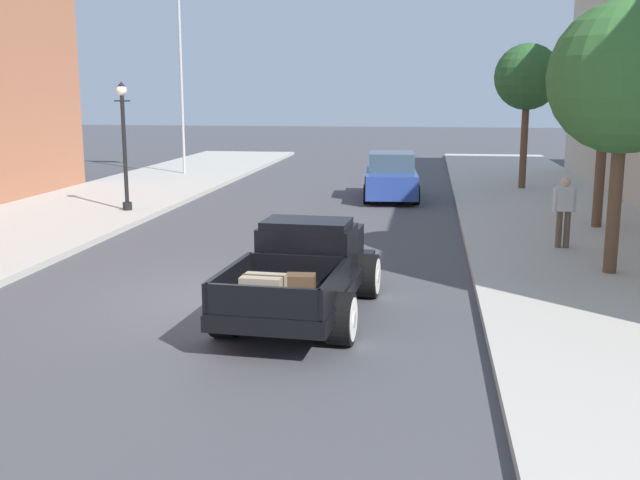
{
  "coord_description": "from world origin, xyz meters",
  "views": [
    {
      "loc": [
        3.57,
        -12.78,
        3.69
      ],
      "look_at": [
        1.62,
        0.69,
        1.0
      ],
      "focal_mm": 42.05,
      "sensor_mm": 36.0,
      "label": 1
    }
  ],
  "objects": [
    {
      "name": "street_lamp_far",
      "position": [
        -5.52,
        8.81,
        2.39
      ],
      "size": [
        0.5,
        0.32,
        3.85
      ],
      "color": "black",
      "rests_on": "sidewalk_left"
    },
    {
      "name": "ground_plane",
      "position": [
        0.0,
        0.0,
        0.0
      ],
      "size": [
        140.0,
        140.0,
        0.0
      ],
      "primitive_type": "plane",
      "color": "#47474C"
    },
    {
      "name": "hotrod_truck_black",
      "position": [
        1.56,
        -0.57,
        0.75
      ],
      "size": [
        2.39,
        5.02,
        1.58
      ],
      "color": "black",
      "rests_on": "ground"
    },
    {
      "name": "street_tree_second",
      "position": [
        8.07,
        7.84,
        3.96
      ],
      "size": [
        2.73,
        2.73,
        5.2
      ],
      "color": "brown",
      "rests_on": "sidewalk_right"
    },
    {
      "name": "pedestrian_sidewalk_right",
      "position": [
        6.69,
        4.87,
        1.09
      ],
      "size": [
        0.53,
        0.22,
        1.65
      ],
      "color": "brown",
      "rests_on": "sidewalk_right"
    },
    {
      "name": "car_background_blue",
      "position": [
        2.28,
        13.44,
        0.77
      ],
      "size": [
        2.09,
        4.41,
        1.65
      ],
      "color": "#284293",
      "rests_on": "ground"
    },
    {
      "name": "street_tree_nearest",
      "position": [
        7.21,
        2.47,
        3.95
      ],
      "size": [
        2.9,
        2.9,
        5.27
      ],
      "color": "brown",
      "rests_on": "sidewalk_right"
    },
    {
      "name": "street_tree_third",
      "position": [
        7.08,
        16.13,
        4.21
      ],
      "size": [
        2.42,
        2.42,
        5.31
      ],
      "color": "brown",
      "rests_on": "sidewalk_right"
    },
    {
      "name": "flagpole",
      "position": [
        -6.97,
        19.34,
        5.77
      ],
      "size": [
        1.74,
        0.16,
        9.16
      ],
      "color": "#B2B2B7",
      "rests_on": "sidewalk_left"
    }
  ]
}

